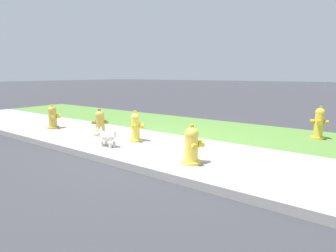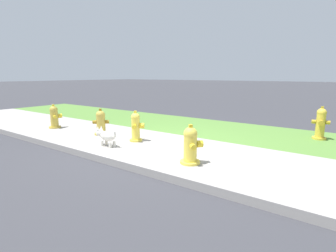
{
  "view_description": "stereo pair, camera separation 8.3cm",
  "coord_description": "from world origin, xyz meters",
  "px_view_note": "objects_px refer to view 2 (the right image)",
  "views": [
    {
      "loc": [
        3.14,
        -4.15,
        1.47
      ],
      "look_at": [
        0.02,
        0.32,
        0.4
      ],
      "focal_mm": 28.0,
      "sensor_mm": 36.0,
      "label": 1
    },
    {
      "loc": [
        3.2,
        -4.1,
        1.47
      ],
      "look_at": [
        0.02,
        0.32,
        0.4
      ],
      "focal_mm": 28.0,
      "sensor_mm": 36.0,
      "label": 2
    }
  ],
  "objects_px": {
    "fire_hydrant_far_end": "(101,123)",
    "fire_hydrant_near_corner": "(321,124)",
    "small_white_dog": "(106,136)",
    "fire_hydrant_at_driveway": "(54,117)",
    "fire_hydrant_mid_block": "(136,127)",
    "fire_hydrant_by_grass_verge": "(191,145)"
  },
  "relations": [
    {
      "from": "fire_hydrant_at_driveway",
      "to": "fire_hydrant_near_corner",
      "type": "bearing_deg",
      "value": 48.38
    },
    {
      "from": "fire_hydrant_near_corner",
      "to": "fire_hydrant_far_end",
      "type": "bearing_deg",
      "value": 20.31
    },
    {
      "from": "fire_hydrant_by_grass_verge",
      "to": "fire_hydrant_mid_block",
      "type": "distance_m",
      "value": 1.86
    },
    {
      "from": "fire_hydrant_far_end",
      "to": "fire_hydrant_near_corner",
      "type": "bearing_deg",
      "value": -12.0
    },
    {
      "from": "fire_hydrant_at_driveway",
      "to": "fire_hydrant_near_corner",
      "type": "xyz_separation_m",
      "value": [
        6.16,
        2.84,
        0.05
      ]
    },
    {
      "from": "fire_hydrant_at_driveway",
      "to": "fire_hydrant_mid_block",
      "type": "distance_m",
      "value": 2.86
    },
    {
      "from": "fire_hydrant_by_grass_verge",
      "to": "fire_hydrant_at_driveway",
      "type": "distance_m",
      "value": 4.63
    },
    {
      "from": "fire_hydrant_far_end",
      "to": "fire_hydrant_near_corner",
      "type": "distance_m",
      "value": 5.17
    },
    {
      "from": "fire_hydrant_by_grass_verge",
      "to": "fire_hydrant_mid_block",
      "type": "relative_size",
      "value": 0.97
    },
    {
      "from": "fire_hydrant_by_grass_verge",
      "to": "fire_hydrant_mid_block",
      "type": "height_order",
      "value": "fire_hydrant_mid_block"
    },
    {
      "from": "small_white_dog",
      "to": "fire_hydrant_at_driveway",
      "type": "bearing_deg",
      "value": -10.25
    },
    {
      "from": "fire_hydrant_at_driveway",
      "to": "fire_hydrant_near_corner",
      "type": "distance_m",
      "value": 6.78
    },
    {
      "from": "fire_hydrant_far_end",
      "to": "small_white_dog",
      "type": "distance_m",
      "value": 1.13
    },
    {
      "from": "fire_hydrant_mid_block",
      "to": "fire_hydrant_near_corner",
      "type": "distance_m",
      "value": 4.22
    },
    {
      "from": "fire_hydrant_at_driveway",
      "to": "fire_hydrant_mid_block",
      "type": "xyz_separation_m",
      "value": [
        2.86,
        0.22,
        0.01
      ]
    },
    {
      "from": "fire_hydrant_near_corner",
      "to": "fire_hydrant_mid_block",
      "type": "bearing_deg",
      "value": 27.87
    },
    {
      "from": "fire_hydrant_near_corner",
      "to": "small_white_dog",
      "type": "relative_size",
      "value": 1.36
    },
    {
      "from": "fire_hydrant_at_driveway",
      "to": "small_white_dog",
      "type": "xyz_separation_m",
      "value": [
        2.65,
        -0.46,
        -0.09
      ]
    },
    {
      "from": "fire_hydrant_by_grass_verge",
      "to": "fire_hydrant_far_end",
      "type": "height_order",
      "value": "fire_hydrant_by_grass_verge"
    },
    {
      "from": "fire_hydrant_near_corner",
      "to": "small_white_dog",
      "type": "distance_m",
      "value": 4.82
    },
    {
      "from": "fire_hydrant_mid_block",
      "to": "fire_hydrant_far_end",
      "type": "bearing_deg",
      "value": -120.94
    },
    {
      "from": "fire_hydrant_by_grass_verge",
      "to": "fire_hydrant_at_driveway",
      "type": "height_order",
      "value": "fire_hydrant_by_grass_verge"
    }
  ]
}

